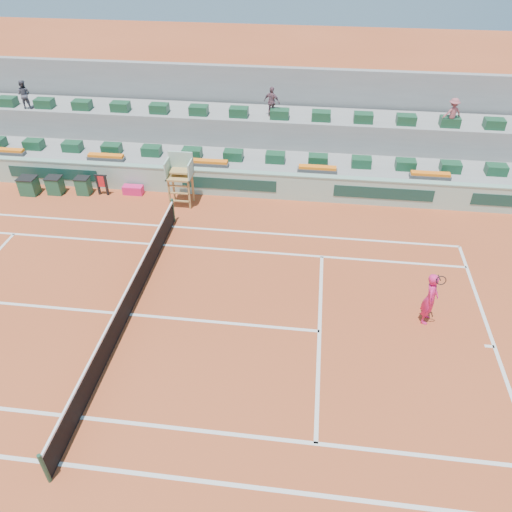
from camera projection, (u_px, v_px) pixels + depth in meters
The scene contains 20 objects.
ground at pixel (130, 314), 16.87m from camera, with size 90.00×90.00×0.00m, color #9F3F1E.
seating_tier_lower at pixel (197, 160), 25.05m from camera, with size 36.00×4.00×1.20m, color gray.
seating_tier_upper at pixel (203, 135), 25.91m from camera, with size 36.00×2.40×2.60m, color gray.
stadium_back_wall at pixel (208, 107), 26.65m from camera, with size 36.00×0.40×4.40m, color gray.
player_bag at pixel (133, 190), 23.41m from camera, with size 0.93×0.41×0.41m, color #E61E68.
spectator_left at pixel (24, 94), 24.97m from camera, with size 0.68×0.53×1.40m, color #474753.
spectator_mid at pixel (272, 102), 24.03m from camera, with size 0.84×0.35×1.44m, color #774F5C.
spectator_right at pixel (452, 113), 22.96m from camera, with size 0.88×0.51×1.37m, color #A25156.
court_lines at pixel (130, 314), 16.87m from camera, with size 23.89×11.09×0.01m.
tennis_net at pixel (127, 303), 16.56m from camera, with size 0.10×11.97×1.10m.
advertising_hoarding at pixel (188, 180), 23.27m from camera, with size 36.00×0.34×1.26m.
umpire_chair at pixel (180, 172), 21.94m from camera, with size 1.10×0.90×2.40m.
seat_row_lower at pixel (192, 153), 23.85m from camera, with size 32.90×0.60×0.44m.
seat_row_upper at pixel (199, 110), 24.53m from camera, with size 32.90×0.60×0.44m.
flower_planters at pixel (157, 160), 23.41m from camera, with size 26.80×0.36×0.28m.
drink_cooler_a at pixel (83, 186), 23.29m from camera, with size 0.64×0.56×0.84m.
drink_cooler_b at pixel (55, 185), 23.33m from camera, with size 0.71×0.61×0.84m.
drink_cooler_c at pixel (29, 186), 23.30m from camera, with size 0.81×0.70×0.84m.
towel_rack at pixel (102, 183), 23.11m from camera, with size 0.59×0.10×1.03m.
tennis_player at pixel (430, 298), 16.10m from camera, with size 0.63×0.96×2.28m.
Camera 1 is at (5.79, -11.76, 11.63)m, focal length 35.00 mm.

